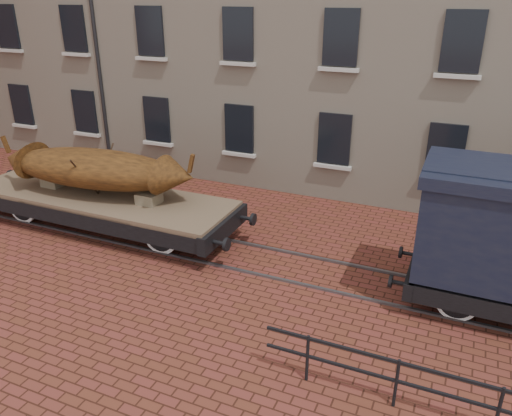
% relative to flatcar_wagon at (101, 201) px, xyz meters
% --- Properties ---
extents(ground, '(90.00, 90.00, 0.00)m').
position_rel_flatcar_wagon_xyz_m(ground, '(4.80, -0.00, -0.89)').
color(ground, '#57271A').
extents(rail_track, '(30.00, 1.52, 0.06)m').
position_rel_flatcar_wagon_xyz_m(rail_track, '(4.80, -0.00, -0.86)').
color(rail_track, '#59595E').
rests_on(rail_track, ground).
extents(flatcar_wagon, '(9.41, 2.55, 1.42)m').
position_rel_flatcar_wagon_xyz_m(flatcar_wagon, '(0.00, 0.00, 0.00)').
color(flatcar_wagon, brown).
rests_on(flatcar_wagon, ground).
extents(iron_boat, '(6.41, 2.34, 1.55)m').
position_rel_flatcar_wagon_xyz_m(iron_boat, '(-0.06, 0.00, 1.03)').
color(iron_boat, brown).
rests_on(iron_boat, flatcar_wagon).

